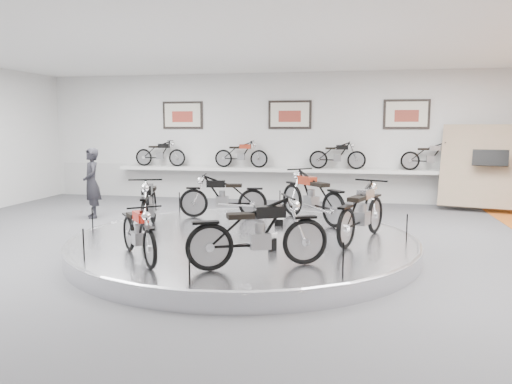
% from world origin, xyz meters
% --- Properties ---
extents(floor, '(16.00, 16.00, 0.00)m').
position_xyz_m(floor, '(0.00, 0.00, 0.00)').
color(floor, '#4C4C4F').
rests_on(floor, ground).
extents(ceiling, '(16.00, 16.00, 0.00)m').
position_xyz_m(ceiling, '(0.00, 0.00, 4.00)').
color(ceiling, white).
rests_on(ceiling, wall_back).
extents(wall_back, '(16.00, 0.00, 16.00)m').
position_xyz_m(wall_back, '(0.00, 7.00, 2.00)').
color(wall_back, silver).
rests_on(wall_back, floor).
extents(dado_band, '(15.68, 0.04, 1.10)m').
position_xyz_m(dado_band, '(0.00, 6.98, 0.55)').
color(dado_band, '#BCBCBA').
rests_on(dado_band, floor).
extents(display_platform, '(6.40, 6.40, 0.30)m').
position_xyz_m(display_platform, '(0.00, 0.30, 0.15)').
color(display_platform, silver).
rests_on(display_platform, floor).
extents(platform_rim, '(6.40, 6.40, 0.10)m').
position_xyz_m(platform_rim, '(0.00, 0.30, 0.27)').
color(platform_rim, '#B2B2BA').
rests_on(platform_rim, display_platform).
extents(shelf, '(11.00, 0.55, 0.10)m').
position_xyz_m(shelf, '(0.00, 6.70, 1.00)').
color(shelf, silver).
rests_on(shelf, wall_back).
extents(poster_left, '(1.35, 0.06, 0.88)m').
position_xyz_m(poster_left, '(-3.50, 6.96, 2.70)').
color(poster_left, beige).
rests_on(poster_left, wall_back).
extents(poster_center, '(1.35, 0.06, 0.88)m').
position_xyz_m(poster_center, '(0.00, 6.96, 2.70)').
color(poster_center, beige).
rests_on(poster_center, wall_back).
extents(poster_right, '(1.35, 0.06, 0.88)m').
position_xyz_m(poster_right, '(3.50, 6.96, 2.70)').
color(poster_right, beige).
rests_on(poster_right, wall_back).
extents(display_panel, '(2.56, 1.52, 2.30)m').
position_xyz_m(display_panel, '(5.60, 6.10, 1.25)').
color(display_panel, '#9F7E6A').
rests_on(display_panel, floor).
extents(shelf_bike_a, '(1.22, 0.43, 0.73)m').
position_xyz_m(shelf_bike_a, '(-4.20, 6.70, 1.42)').
color(shelf_bike_a, black).
rests_on(shelf_bike_a, shelf).
extents(shelf_bike_b, '(1.22, 0.43, 0.73)m').
position_xyz_m(shelf_bike_b, '(-1.50, 6.70, 1.42)').
color(shelf_bike_b, maroon).
rests_on(shelf_bike_b, shelf).
extents(shelf_bike_c, '(1.22, 0.43, 0.73)m').
position_xyz_m(shelf_bike_c, '(1.50, 6.70, 1.42)').
color(shelf_bike_c, black).
rests_on(shelf_bike_c, shelf).
extents(shelf_bike_d, '(1.22, 0.43, 0.73)m').
position_xyz_m(shelf_bike_d, '(4.20, 6.70, 1.42)').
color(shelf_bike_d, silver).
rests_on(shelf_bike_d, shelf).
extents(bike_a, '(1.75, 1.89, 1.12)m').
position_xyz_m(bike_a, '(1.12, 2.02, 0.86)').
color(bike_a, maroon).
rests_on(bike_a, display_platform).
extents(bike_b, '(1.75, 0.86, 0.98)m').
position_xyz_m(bike_b, '(-0.88, 2.10, 0.79)').
color(bike_b, black).
rests_on(bike_b, display_platform).
extents(bike_c, '(1.14, 1.94, 1.08)m').
position_xyz_m(bike_c, '(-1.96, 0.48, 0.84)').
color(bike_c, black).
rests_on(bike_c, display_platform).
extents(bike_d, '(1.37, 1.51, 0.89)m').
position_xyz_m(bike_d, '(-1.24, -1.59, 0.74)').
color(bike_d, '#B6190D').
rests_on(bike_d, display_platform).
extents(bike_e, '(1.89, 1.33, 1.06)m').
position_xyz_m(bike_e, '(0.66, -1.70, 0.83)').
color(bike_e, black).
rests_on(bike_e, display_platform).
extents(bike_f, '(1.26, 1.93, 1.07)m').
position_xyz_m(bike_f, '(2.15, 0.38, 0.84)').
color(bike_f, silver).
rests_on(bike_f, display_platform).
extents(visitor, '(0.74, 0.78, 1.79)m').
position_xyz_m(visitor, '(-4.60, 3.01, 0.90)').
color(visitor, black).
rests_on(visitor, floor).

